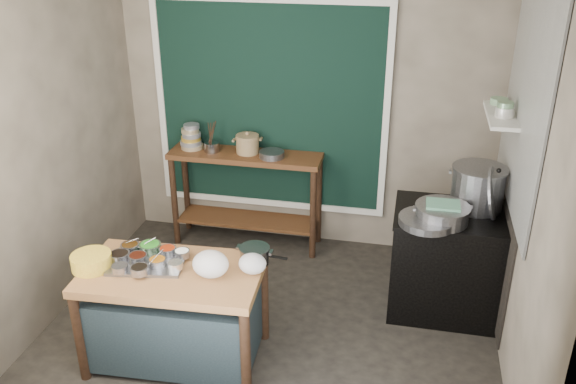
% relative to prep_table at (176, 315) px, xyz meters
% --- Properties ---
extents(floor, '(3.50, 3.00, 0.02)m').
position_rel_prep_table_xyz_m(floor, '(0.58, 0.51, -0.39)').
color(floor, '#2E2923').
rests_on(floor, ground).
extents(back_wall, '(3.50, 0.02, 2.80)m').
position_rel_prep_table_xyz_m(back_wall, '(0.58, 2.02, 1.02)').
color(back_wall, gray).
rests_on(back_wall, floor).
extents(left_wall, '(0.02, 3.00, 2.80)m').
position_rel_prep_table_xyz_m(left_wall, '(-1.18, 0.51, 1.02)').
color(left_wall, gray).
rests_on(left_wall, floor).
extents(right_wall, '(0.02, 3.00, 2.80)m').
position_rel_prep_table_xyz_m(right_wall, '(2.34, 0.51, 1.02)').
color(right_wall, gray).
rests_on(right_wall, floor).
extents(curtain_panel, '(2.10, 0.02, 1.90)m').
position_rel_prep_table_xyz_m(curtain_panel, '(0.23, 1.98, 0.98)').
color(curtain_panel, black).
rests_on(curtain_panel, back_wall).
extents(curtain_frame, '(2.22, 0.03, 2.02)m').
position_rel_prep_table_xyz_m(curtain_frame, '(0.23, 1.97, 0.98)').
color(curtain_frame, beige).
rests_on(curtain_frame, back_wall).
extents(tile_panel, '(0.02, 1.70, 1.70)m').
position_rel_prep_table_xyz_m(tile_panel, '(2.32, 1.06, 1.48)').
color(tile_panel, '#B2B2AA').
rests_on(tile_panel, right_wall).
extents(soot_patch, '(0.01, 1.30, 1.30)m').
position_rel_prep_table_xyz_m(soot_patch, '(2.32, 1.16, 0.32)').
color(soot_patch, black).
rests_on(soot_patch, right_wall).
extents(wall_shelf, '(0.22, 0.70, 0.03)m').
position_rel_prep_table_xyz_m(wall_shelf, '(2.21, 1.36, 1.23)').
color(wall_shelf, beige).
rests_on(wall_shelf, right_wall).
extents(prep_table, '(1.29, 0.79, 0.75)m').
position_rel_prep_table_xyz_m(prep_table, '(0.00, 0.00, 0.00)').
color(prep_table, '#955D36').
rests_on(prep_table, floor).
extents(back_counter, '(1.45, 0.40, 0.95)m').
position_rel_prep_table_xyz_m(back_counter, '(0.03, 1.79, 0.10)').
color(back_counter, '#523317').
rests_on(back_counter, floor).
extents(stove_block, '(0.90, 0.68, 0.85)m').
position_rel_prep_table_xyz_m(stove_block, '(1.93, 1.06, 0.05)').
color(stove_block, black).
rests_on(stove_block, floor).
extents(stove_top, '(0.92, 0.69, 0.03)m').
position_rel_prep_table_xyz_m(stove_top, '(1.93, 1.06, 0.49)').
color(stove_top, black).
rests_on(stove_top, stove_block).
extents(condiment_tray, '(0.57, 0.44, 0.02)m').
position_rel_prep_table_xyz_m(condiment_tray, '(-0.20, 0.05, 0.39)').
color(condiment_tray, gray).
rests_on(condiment_tray, prep_table).
extents(condiment_bowls, '(0.55, 0.43, 0.06)m').
position_rel_prep_table_xyz_m(condiment_bowls, '(-0.22, 0.06, 0.43)').
color(condiment_bowls, silver).
rests_on(condiment_bowls, condiment_tray).
extents(yellow_basin, '(0.34, 0.34, 0.11)m').
position_rel_prep_table_xyz_m(yellow_basin, '(-0.55, -0.08, 0.43)').
color(yellow_basin, gold).
rests_on(yellow_basin, prep_table).
extents(saucepan, '(0.25, 0.25, 0.12)m').
position_rel_prep_table_xyz_m(saucepan, '(0.54, 0.23, 0.44)').
color(saucepan, gray).
rests_on(saucepan, prep_table).
extents(plastic_bag_a, '(0.31, 0.29, 0.19)m').
position_rel_prep_table_xyz_m(plastic_bag_a, '(0.29, -0.01, 0.47)').
color(plastic_bag_a, white).
rests_on(plastic_bag_a, prep_table).
extents(plastic_bag_b, '(0.24, 0.23, 0.14)m').
position_rel_prep_table_xyz_m(plastic_bag_b, '(0.56, 0.09, 0.45)').
color(plastic_bag_b, white).
rests_on(plastic_bag_b, prep_table).
extents(bowl_stack, '(0.21, 0.21, 0.24)m').
position_rel_prep_table_xyz_m(bowl_stack, '(-0.51, 1.81, 0.68)').
color(bowl_stack, tan).
rests_on(bowl_stack, back_counter).
extents(utensil_cup, '(0.18, 0.18, 0.09)m').
position_rel_prep_table_xyz_m(utensil_cup, '(-0.29, 1.78, 0.62)').
color(utensil_cup, gray).
rests_on(utensil_cup, back_counter).
extents(ceramic_crock, '(0.29, 0.29, 0.16)m').
position_rel_prep_table_xyz_m(ceramic_crock, '(0.05, 1.81, 0.65)').
color(ceramic_crock, olive).
rests_on(ceramic_crock, back_counter).
extents(wide_bowl, '(0.26, 0.26, 0.06)m').
position_rel_prep_table_xyz_m(wide_bowl, '(0.30, 1.74, 0.60)').
color(wide_bowl, gray).
rests_on(wide_bowl, back_counter).
extents(stock_pot, '(0.44, 0.44, 0.34)m').
position_rel_prep_table_xyz_m(stock_pot, '(2.09, 1.20, 0.68)').
color(stock_pot, gray).
rests_on(stock_pot, stove_top).
extents(pot_lid, '(0.18, 0.42, 0.40)m').
position_rel_prep_table_xyz_m(pot_lid, '(2.19, 1.05, 0.70)').
color(pot_lid, gray).
rests_on(pot_lid, stove_top).
extents(steamer, '(0.50, 0.50, 0.14)m').
position_rel_prep_table_xyz_m(steamer, '(1.83, 0.89, 0.57)').
color(steamer, gray).
rests_on(steamer, stove_top).
extents(green_cloth, '(0.25, 0.19, 0.02)m').
position_rel_prep_table_xyz_m(green_cloth, '(1.83, 0.89, 0.65)').
color(green_cloth, '#5B9371').
rests_on(green_cloth, steamer).
extents(shallow_pan, '(0.46, 0.46, 0.06)m').
position_rel_prep_table_xyz_m(shallow_pan, '(1.72, 0.82, 0.53)').
color(shallow_pan, gray).
rests_on(shallow_pan, stove_top).
extents(shelf_bowl_stack, '(0.14, 0.14, 0.11)m').
position_rel_prep_table_xyz_m(shelf_bowl_stack, '(2.21, 1.27, 1.29)').
color(shelf_bowl_stack, silver).
rests_on(shelf_bowl_stack, wall_shelf).
extents(shelf_bowl_green, '(0.15, 0.15, 0.05)m').
position_rel_prep_table_xyz_m(shelf_bowl_green, '(2.21, 1.62, 1.26)').
color(shelf_bowl_green, gray).
rests_on(shelf_bowl_green, wall_shelf).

